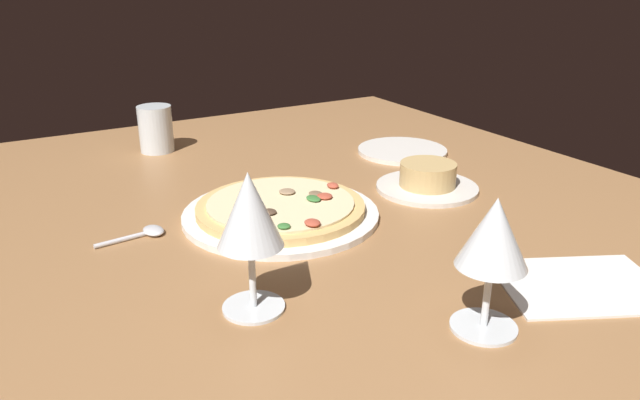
{
  "coord_description": "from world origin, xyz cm",
  "views": [
    {
      "loc": [
        70.97,
        -48.5,
        40.78
      ],
      "look_at": [
        -3.35,
        -5.09,
        7.0
      ],
      "focal_mm": 33.9,
      "sensor_mm": 36.0,
      "label": 1
    }
  ],
  "objects_px": {
    "pizza_main": "(281,210)",
    "paper_menu": "(581,285)",
    "ramekin_on_saucer": "(427,180)",
    "spoon": "(146,233)",
    "side_plate": "(402,151)",
    "wine_glass_near": "(249,215)",
    "water_glass": "(156,132)",
    "wine_glass_far": "(494,239)"
  },
  "relations": [
    {
      "from": "pizza_main",
      "to": "paper_menu",
      "type": "relative_size",
      "value": 1.57
    },
    {
      "from": "pizza_main",
      "to": "paper_menu",
      "type": "bearing_deg",
      "value": 30.17
    },
    {
      "from": "ramekin_on_saucer",
      "to": "spoon",
      "type": "bearing_deg",
      "value": -96.83
    },
    {
      "from": "side_plate",
      "to": "ramekin_on_saucer",
      "type": "bearing_deg",
      "value": -26.38
    },
    {
      "from": "ramekin_on_saucer",
      "to": "pizza_main",
      "type": "bearing_deg",
      "value": -93.93
    },
    {
      "from": "wine_glass_near",
      "to": "paper_menu",
      "type": "relative_size",
      "value": 0.86
    },
    {
      "from": "pizza_main",
      "to": "wine_glass_near",
      "type": "bearing_deg",
      "value": -33.55
    },
    {
      "from": "water_glass",
      "to": "spoon",
      "type": "bearing_deg",
      "value": -18.48
    },
    {
      "from": "water_glass",
      "to": "paper_menu",
      "type": "xyz_separation_m",
      "value": [
        0.83,
        0.28,
        -0.04
      ]
    },
    {
      "from": "wine_glass_far",
      "to": "spoon",
      "type": "height_order",
      "value": "wine_glass_far"
    },
    {
      "from": "pizza_main",
      "to": "side_plate",
      "type": "xyz_separation_m",
      "value": [
        -0.18,
        0.37,
        -0.01
      ]
    },
    {
      "from": "side_plate",
      "to": "spoon",
      "type": "bearing_deg",
      "value": -76.15
    },
    {
      "from": "ramekin_on_saucer",
      "to": "water_glass",
      "type": "height_order",
      "value": "water_glass"
    },
    {
      "from": "pizza_main",
      "to": "water_glass",
      "type": "height_order",
      "value": "water_glass"
    },
    {
      "from": "wine_glass_far",
      "to": "spoon",
      "type": "xyz_separation_m",
      "value": [
        -0.42,
        -0.25,
        -0.1
      ]
    },
    {
      "from": "wine_glass_near",
      "to": "spoon",
      "type": "bearing_deg",
      "value": -168.64
    },
    {
      "from": "wine_glass_far",
      "to": "wine_glass_near",
      "type": "relative_size",
      "value": 0.92
    },
    {
      "from": "pizza_main",
      "to": "ramekin_on_saucer",
      "type": "xyz_separation_m",
      "value": [
        0.02,
        0.27,
        0.01
      ]
    },
    {
      "from": "spoon",
      "to": "ramekin_on_saucer",
      "type": "bearing_deg",
      "value": 83.17
    },
    {
      "from": "pizza_main",
      "to": "water_glass",
      "type": "xyz_separation_m",
      "value": [
        -0.45,
        -0.06,
        0.03
      ]
    },
    {
      "from": "ramekin_on_saucer",
      "to": "side_plate",
      "type": "height_order",
      "value": "ramekin_on_saucer"
    },
    {
      "from": "wine_glass_far",
      "to": "side_plate",
      "type": "bearing_deg",
      "value": 150.19
    },
    {
      "from": "water_glass",
      "to": "paper_menu",
      "type": "bearing_deg",
      "value": 18.85
    },
    {
      "from": "wine_glass_far",
      "to": "wine_glass_near",
      "type": "xyz_separation_m",
      "value": [
        -0.16,
        -0.2,
        0.01
      ]
    },
    {
      "from": "water_glass",
      "to": "side_plate",
      "type": "distance_m",
      "value": 0.51
    },
    {
      "from": "water_glass",
      "to": "paper_menu",
      "type": "relative_size",
      "value": 0.5
    },
    {
      "from": "wine_glass_far",
      "to": "wine_glass_near",
      "type": "bearing_deg",
      "value": -129.25
    },
    {
      "from": "pizza_main",
      "to": "side_plate",
      "type": "bearing_deg",
      "value": 115.67
    },
    {
      "from": "ramekin_on_saucer",
      "to": "paper_menu",
      "type": "distance_m",
      "value": 0.36
    },
    {
      "from": "wine_glass_far",
      "to": "water_glass",
      "type": "height_order",
      "value": "wine_glass_far"
    },
    {
      "from": "water_glass",
      "to": "spoon",
      "type": "xyz_separation_m",
      "value": [
        0.41,
        -0.14,
        -0.04
      ]
    },
    {
      "from": "wine_glass_far",
      "to": "ramekin_on_saucer",
      "type": "bearing_deg",
      "value": 148.41
    },
    {
      "from": "pizza_main",
      "to": "spoon",
      "type": "xyz_separation_m",
      "value": [
        -0.04,
        -0.2,
        -0.01
      ]
    },
    {
      "from": "paper_menu",
      "to": "wine_glass_near",
      "type": "bearing_deg",
      "value": -86.88
    },
    {
      "from": "wine_glass_near",
      "to": "side_plate",
      "type": "relative_size",
      "value": 0.9
    },
    {
      "from": "wine_glass_far",
      "to": "paper_menu",
      "type": "bearing_deg",
      "value": 92.52
    },
    {
      "from": "paper_menu",
      "to": "wine_glass_far",
      "type": "bearing_deg",
      "value": -61.57
    },
    {
      "from": "water_glass",
      "to": "paper_menu",
      "type": "distance_m",
      "value": 0.87
    },
    {
      "from": "pizza_main",
      "to": "ramekin_on_saucer",
      "type": "relative_size",
      "value": 1.72
    },
    {
      "from": "ramekin_on_saucer",
      "to": "wine_glass_near",
      "type": "height_order",
      "value": "wine_glass_near"
    },
    {
      "from": "ramekin_on_saucer",
      "to": "spoon",
      "type": "relative_size",
      "value": 1.73
    },
    {
      "from": "wine_glass_far",
      "to": "water_glass",
      "type": "xyz_separation_m",
      "value": [
        -0.83,
        -0.11,
        -0.07
      ]
    }
  ]
}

